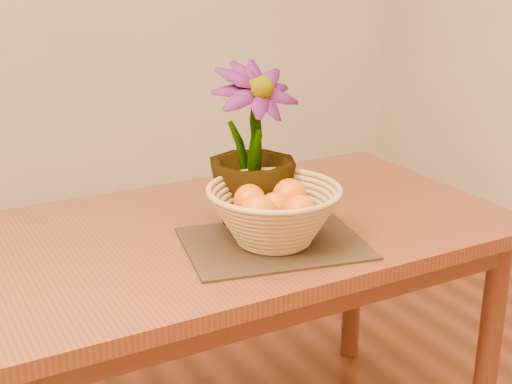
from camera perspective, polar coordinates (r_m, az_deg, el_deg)
table at (r=1.89m, az=-1.34°, el=-5.01°), size 1.40×0.80×0.75m
placemat at (r=1.73m, az=1.44°, el=-4.11°), size 0.48×0.40×0.01m
wicker_basket at (r=1.70m, az=1.46°, el=-1.99°), size 0.32×0.32×0.13m
orange_pile at (r=1.69m, az=1.46°, el=-1.04°), size 0.21×0.20×0.09m
potted_plant at (r=1.81m, az=-0.30°, el=3.74°), size 0.25×0.25×0.41m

